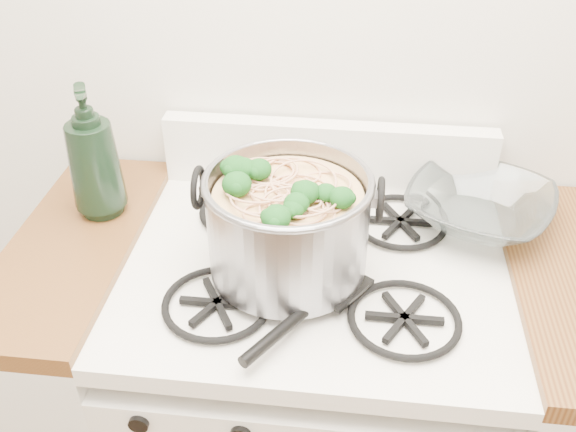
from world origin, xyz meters
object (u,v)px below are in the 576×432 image
Objects in this scene: stock_pot at (288,225)px; glass_bowl at (477,215)px; gas_range at (311,413)px; bottle at (92,152)px; spatula at (338,283)px.

stock_pot is 0.44m from glass_bowl.
bottle is (-0.48, 0.11, 0.63)m from gas_range.
bottle is (-0.52, 0.20, 0.13)m from spatula.
spatula is 0.57m from bottle.
spatula is (0.10, -0.05, -0.09)m from stock_pot.
stock_pot is at bearing -42.53° from bottle.
stock_pot is at bearing -173.42° from spatula.
bottle reaches higher than spatula.
bottle is at bearing 167.28° from gas_range.
gas_range is 2.98× the size of spatula.
bottle is at bearing 160.81° from stock_pot.
spatula is at bearing -27.10° from stock_pot.
spatula reaches higher than gas_range.
glass_bowl is (0.38, 0.20, -0.08)m from stock_pot.
gas_range is 0.51m from spatula.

